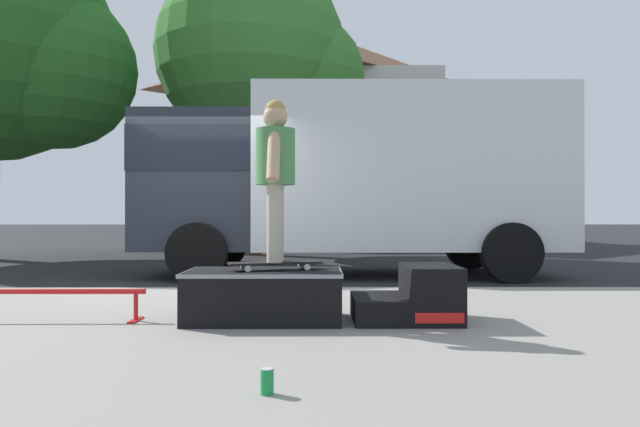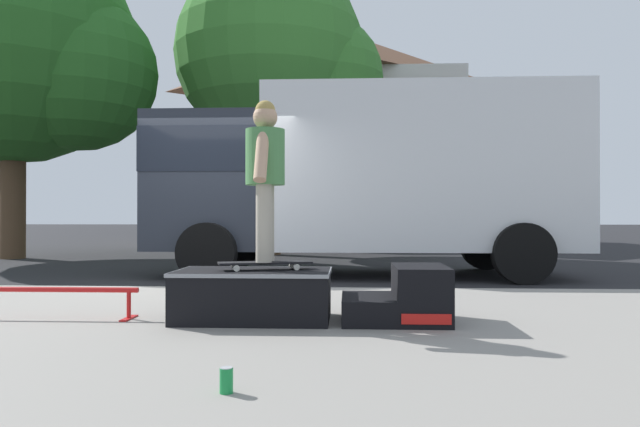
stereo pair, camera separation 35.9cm
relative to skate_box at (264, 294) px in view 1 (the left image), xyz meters
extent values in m
plane|color=black|center=(-1.26, 2.77, -0.34)|extent=(140.00, 140.00, 0.00)
cube|color=gray|center=(-1.26, -0.23, -0.28)|extent=(50.00, 5.00, 0.12)
cube|color=black|center=(0.00, 0.00, -0.01)|extent=(1.27, 0.71, 0.42)
cube|color=gray|center=(0.00, 0.00, 0.18)|extent=(1.29, 0.73, 0.03)
cube|color=black|center=(0.95, 0.00, -0.12)|extent=(0.43, 0.71, 0.21)
cube|color=black|center=(1.38, 0.00, 0.01)|extent=(0.43, 0.71, 0.46)
cube|color=red|center=(1.38, -0.36, -0.14)|extent=(0.38, 0.01, 0.08)
cylinder|color=red|center=(-1.77, 0.00, 0.02)|extent=(1.56, 0.04, 0.04)
cylinder|color=red|center=(-1.06, 0.00, -0.10)|extent=(0.04, 0.04, 0.24)
cube|color=red|center=(-1.06, 0.00, -0.22)|extent=(0.06, 0.28, 0.01)
cube|color=black|center=(0.09, 0.03, 0.26)|extent=(0.80, 0.42, 0.02)
cylinder|color=silver|center=(0.30, 0.19, 0.22)|extent=(0.06, 0.04, 0.05)
cylinder|color=silver|center=(0.36, 0.02, 0.22)|extent=(0.06, 0.04, 0.05)
cylinder|color=silver|center=(-0.17, 0.04, 0.22)|extent=(0.06, 0.04, 0.05)
cylinder|color=silver|center=(-0.12, -0.13, 0.22)|extent=(0.06, 0.04, 0.05)
cylinder|color=#B7AD99|center=(0.09, 0.11, 0.59)|extent=(0.13, 0.13, 0.65)
cylinder|color=#B7AD99|center=(0.09, -0.05, 0.59)|extent=(0.13, 0.13, 0.65)
cylinder|color=#4C8C4C|center=(0.09, 0.03, 1.14)|extent=(0.33, 0.33, 0.47)
cylinder|color=tan|center=(0.09, 0.24, 1.13)|extent=(0.10, 0.29, 0.44)
cylinder|color=tan|center=(0.09, -0.18, 1.13)|extent=(0.10, 0.29, 0.44)
sphere|color=tan|center=(0.09, 0.03, 1.48)|extent=(0.21, 0.21, 0.21)
sphere|color=tan|center=(0.09, 0.03, 1.54)|extent=(0.17, 0.17, 0.17)
cylinder|color=#198C3F|center=(0.20, -1.99, -0.16)|extent=(0.07, 0.07, 0.12)
cylinder|color=silver|center=(0.20, -1.99, -0.10)|extent=(0.06, 0.06, 0.00)
cube|color=white|center=(1.95, 4.97, 1.41)|extent=(5.00, 2.35, 2.60)
cube|color=#282D38|center=(-1.50, 4.97, 1.21)|extent=(1.90, 2.16, 2.20)
cube|color=black|center=(-1.50, 4.97, 1.69)|extent=(1.92, 2.19, 0.70)
cylinder|color=black|center=(-1.34, 3.80, 0.11)|extent=(0.90, 0.28, 0.90)
cylinder|color=black|center=(-1.34, 6.15, 0.11)|extent=(0.90, 0.28, 0.90)
cylinder|color=black|center=(3.35, 3.80, 0.11)|extent=(0.90, 0.28, 0.90)
cylinder|color=black|center=(3.35, 6.15, 0.11)|extent=(0.90, 0.28, 0.90)
cylinder|color=brown|center=(-1.26, 10.16, 1.48)|extent=(0.56, 0.56, 3.64)
sphere|color=#387A2D|center=(-1.26, 10.16, 4.89)|extent=(4.92, 4.92, 4.92)
sphere|color=#387A2D|center=(0.10, 10.16, 4.28)|extent=(3.20, 3.20, 3.20)
sphere|color=#286623|center=(-5.60, 8.48, 4.05)|extent=(3.69, 3.69, 3.69)
cube|color=silver|center=(0.19, 17.88, 2.66)|extent=(9.00, 7.50, 6.00)
cube|color=#B2ADA3|center=(0.19, 13.88, 1.06)|extent=(9.00, 0.50, 2.80)
pyramid|color=brown|center=(0.19, 17.88, 6.86)|extent=(9.54, 7.95, 2.40)
camera|label=1|loc=(0.43, -4.78, 0.64)|focal=32.32mm
camera|label=2|loc=(0.79, -4.77, 0.64)|focal=32.32mm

